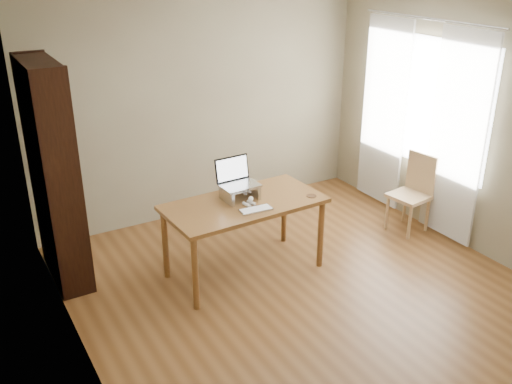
# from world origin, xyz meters

# --- Properties ---
(room) EXTENTS (4.04, 4.54, 2.64)m
(room) POSITION_xyz_m (0.03, 0.01, 1.30)
(room) COLOR #5A3617
(room) RESTS_ON ground
(bookshelf) EXTENTS (0.30, 0.90, 2.10)m
(bookshelf) POSITION_xyz_m (-1.83, 1.55, 1.05)
(bookshelf) COLOR black
(bookshelf) RESTS_ON ground
(curtains) EXTENTS (0.03, 1.90, 2.25)m
(curtains) POSITION_xyz_m (1.92, 0.80, 1.17)
(curtains) COLOR white
(curtains) RESTS_ON ground
(desk) EXTENTS (1.53, 0.81, 0.75)m
(desk) POSITION_xyz_m (-0.31, 0.74, 0.66)
(desk) COLOR brown
(desk) RESTS_ON ground
(laptop_stand) EXTENTS (0.32, 0.25, 0.13)m
(laptop_stand) POSITION_xyz_m (-0.31, 0.82, 0.83)
(laptop_stand) COLOR silver
(laptop_stand) RESTS_ON desk
(laptop) EXTENTS (0.36, 0.31, 0.25)m
(laptop) POSITION_xyz_m (-0.31, 0.88, 0.94)
(laptop) COLOR silver
(laptop) RESTS_ON laptop_stand
(keyboard) EXTENTS (0.31, 0.15, 0.02)m
(keyboard) POSITION_xyz_m (-0.31, 0.52, 0.76)
(keyboard) COLOR silver
(keyboard) RESTS_ON desk
(coaster) EXTENTS (0.10, 0.10, 0.01)m
(coaster) POSITION_xyz_m (0.31, 0.53, 0.75)
(coaster) COLOR #50341B
(coaster) RESTS_ON desk
(cat) EXTENTS (0.25, 0.49, 0.16)m
(cat) POSITION_xyz_m (-0.34, 0.85, 0.82)
(cat) COLOR #493F39
(cat) RESTS_ON desk
(chair) EXTENTS (0.44, 0.44, 0.88)m
(chair) POSITION_xyz_m (1.77, 0.59, 0.47)
(chair) COLOR tan
(chair) RESTS_ON ground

